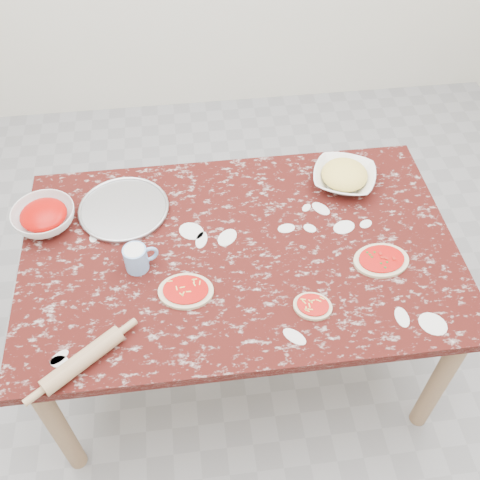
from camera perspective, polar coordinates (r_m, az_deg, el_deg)
name	(u,v)px	position (r m, az deg, el deg)	size (l,w,h in m)	color
ground	(240,351)	(2.67, 0.00, -11.35)	(4.00, 4.00, 0.00)	gray
worktable	(240,263)	(2.11, 0.00, -2.37)	(1.60, 1.00, 0.75)	#360E0B
pizza_tray	(124,210)	(2.22, -11.82, 3.08)	(0.34, 0.34, 0.01)	#B2B2B7
sauce_bowl	(44,217)	(2.23, -19.42, 2.19)	(0.24, 0.24, 0.07)	white
cheese_bowl	(344,178)	(2.31, 10.61, 6.28)	(0.25, 0.25, 0.06)	white
flour_mug	(137,258)	(1.99, -10.53, -1.82)	(0.12, 0.08, 0.10)	#7DACE8
pizza_left	(186,291)	(1.93, -5.58, -5.22)	(0.21, 0.17, 0.02)	beige
pizza_mid	(313,306)	(1.90, 7.47, -6.74)	(0.16, 0.15, 0.02)	beige
pizza_right	(381,260)	(2.07, 14.28, -2.02)	(0.21, 0.17, 0.02)	beige
rolling_pin	(83,360)	(1.82, -15.83, -11.75)	(0.06, 0.06, 0.28)	tan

